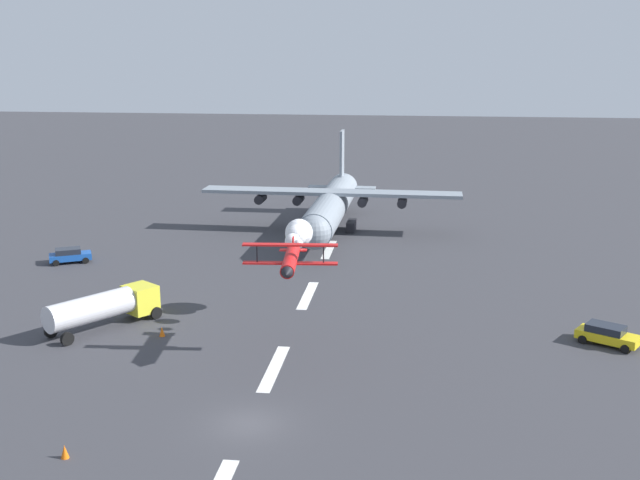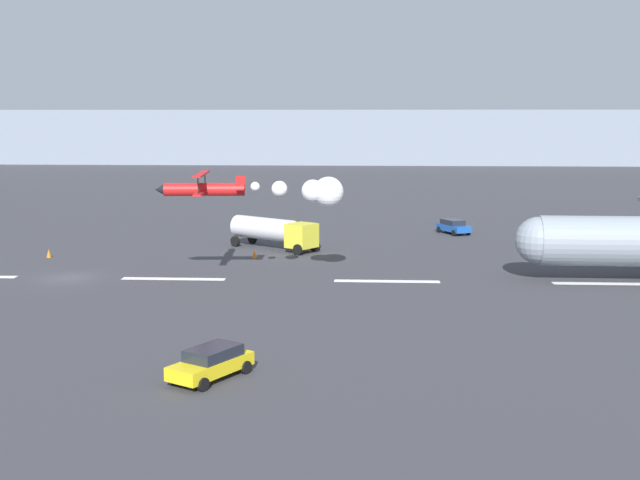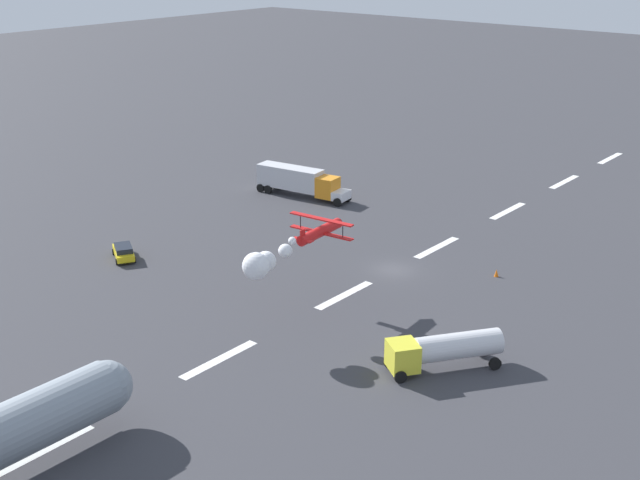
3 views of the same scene
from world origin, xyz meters
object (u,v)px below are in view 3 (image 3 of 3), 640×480
Objects in this scene: fuel_tanker_truck at (443,349)px; traffic_cone_near at (496,273)px; semi_truck_orange at (300,180)px; traffic_cone_far at (398,340)px; stunt_biplane_red at (279,253)px; followme_car_yellow at (124,251)px.

traffic_cone_near is at bearing -163.61° from fuel_tanker_truck.
semi_truck_orange is 47.21m from fuel_tanker_truck.
traffic_cone_far is (-1.21, -5.02, -1.37)m from fuel_tanker_truck.
stunt_biplane_red is at bearing -79.97° from fuel_tanker_truck.
fuel_tanker_truck is 1.89× the size of followme_car_yellow.
semi_truck_orange is 2.80× the size of followme_car_yellow.
traffic_cone_far is at bearing -103.59° from fuel_tanker_truck.
stunt_biplane_red is at bearing 86.72° from followme_car_yellow.
traffic_cone_far is at bearing 2.22° from traffic_cone_near.
followme_car_yellow is 33.43m from traffic_cone_far.
traffic_cone_far is at bearing 52.14° from semi_truck_orange.
fuel_tanker_truck is 38.39m from followme_car_yellow.
fuel_tanker_truck is at bearing 16.39° from traffic_cone_near.
followme_car_yellow is at bearing 0.37° from semi_truck_orange.
semi_truck_orange reaches higher than followme_car_yellow.
stunt_biplane_red is 18.78× the size of traffic_cone_near.
traffic_cone_near is at bearing 122.46° from followme_car_yellow.
semi_truck_orange is 17.64× the size of traffic_cone_far.
traffic_cone_near is (7.79, 32.81, -1.73)m from semi_truck_orange.
traffic_cone_near is at bearing 76.64° from semi_truck_orange.
traffic_cone_far is at bearing 94.26° from followme_car_yellow.
fuel_tanker_truck is at bearing 54.72° from semi_truck_orange.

